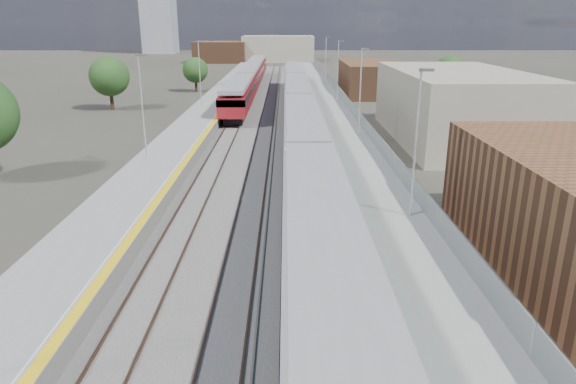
{
  "coord_description": "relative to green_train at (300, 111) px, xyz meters",
  "views": [
    {
      "loc": [
        0.12,
        -2.97,
        10.56
      ],
      "look_at": [
        0.24,
        22.3,
        2.2
      ],
      "focal_mm": 32.0,
      "sensor_mm": 36.0,
      "label": 1
    }
  ],
  "objects": [
    {
      "name": "ground",
      "position": [
        -1.5,
        3.18,
        -2.39
      ],
      "size": [
        320.0,
        320.0,
        0.0
      ],
      "primitive_type": "plane",
      "color": "#47443A",
      "rests_on": "ground"
    },
    {
      "name": "ballast_bed",
      "position": [
        -3.75,
        5.68,
        -2.36
      ],
      "size": [
        10.5,
        155.0,
        0.06
      ],
      "primitive_type": "cube",
      "color": "#565451",
      "rests_on": "ground"
    },
    {
      "name": "tracks",
      "position": [
        -3.15,
        7.36,
        -2.28
      ],
      "size": [
        8.96,
        160.0,
        0.17
      ],
      "color": "#4C3323",
      "rests_on": "ground"
    },
    {
      "name": "platform_right",
      "position": [
        3.78,
        5.67,
        -1.85
      ],
      "size": [
        4.7,
        155.0,
        8.52
      ],
      "color": "slate",
      "rests_on": "ground"
    },
    {
      "name": "platform_left",
      "position": [
        -10.55,
        5.67,
        -1.87
      ],
      "size": [
        4.3,
        155.0,
        8.52
      ],
      "color": "slate",
      "rests_on": "ground"
    },
    {
      "name": "buildings",
      "position": [
        -19.62,
        91.78,
        8.32
      ],
      "size": [
        72.0,
        185.5,
        40.0
      ],
      "color": "brown",
      "rests_on": "ground"
    },
    {
      "name": "green_train",
      "position": [
        0.0,
        0.0,
        0.0
      ],
      "size": [
        3.08,
        85.57,
        3.39
      ],
      "color": "black",
      "rests_on": "ground"
    },
    {
      "name": "red_train",
      "position": [
        -7.0,
        33.22,
        -0.14
      ],
      "size": [
        3.01,
        61.04,
        3.8
      ],
      "color": "black",
      "rests_on": "ground"
    },
    {
      "name": "tree_b",
      "position": [
        -23.4,
        15.54,
        1.81
      ],
      "size": [
        4.92,
        4.92,
        6.66
      ],
      "color": "#382619",
      "rests_on": "ground"
    },
    {
      "name": "tree_c",
      "position": [
        -15.69,
        33.41,
        1.01
      ],
      "size": [
        3.98,
        3.98,
        5.4
      ],
      "color": "#382619",
      "rests_on": "ground"
    },
    {
      "name": "tree_d",
      "position": [
        22.44,
        26.17,
        1.43
      ],
      "size": [
        4.48,
        4.48,
        6.07
      ],
      "color": "#382619",
      "rests_on": "ground"
    }
  ]
}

